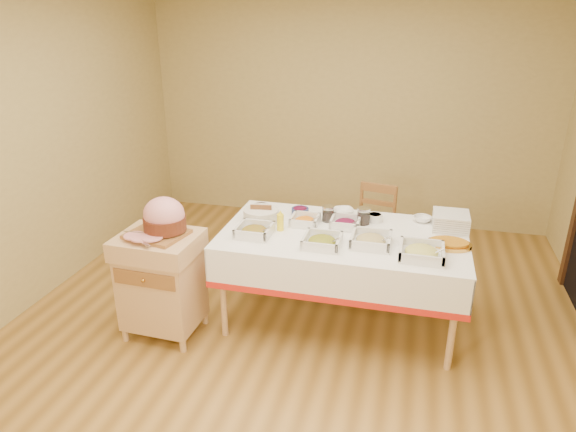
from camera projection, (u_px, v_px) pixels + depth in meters
The scene contains 22 objects.
room_shell at pixel (296, 173), 3.45m from camera, with size 5.00×5.00×5.00m.
dining_table at pixel (343, 253), 3.91m from camera, with size 1.82×1.02×0.76m.
butcher_cart at pixel (161, 279), 3.81m from camera, with size 0.59×0.50×0.81m.
dining_chair at pixel (373, 229), 4.76m from camera, with size 0.43×0.42×0.83m.
ham_on_board at pixel (163, 219), 3.65m from camera, with size 0.43×0.41×0.28m.
serving_dish_a at pixel (254, 231), 3.81m from camera, with size 0.26×0.25×0.11m.
serving_dish_b at pixel (322, 241), 3.64m from camera, with size 0.26×0.26×0.11m.
serving_dish_c at pixel (371, 240), 3.65m from camera, with size 0.28×0.28×0.11m.
serving_dish_d at pixel (422, 252), 3.47m from camera, with size 0.30×0.30×0.11m.
serving_dish_e at pixel (305, 220), 4.00m from camera, with size 0.22×0.21×0.10m.
serving_dish_f at pixel (345, 223), 3.95m from camera, with size 0.23×0.22×0.11m.
small_bowl_left at pixel (261, 207), 4.27m from camera, with size 0.13×0.13×0.06m.
small_bowl_mid at pixel (300, 211), 4.18m from camera, with size 0.14×0.14×0.06m.
small_bowl_right at pixel (375, 217), 4.05m from camera, with size 0.12×0.12×0.06m.
bowl_white_imported at pixel (343, 211), 4.22m from camera, with size 0.17×0.17×0.04m, color silver.
bowl_small_imported at pixel (422, 219), 4.05m from camera, with size 0.14×0.14×0.04m, color silver.
preserve_jar_left at pixel (328, 214), 4.05m from camera, with size 0.10×0.10×0.13m.
preserve_jar_right at pixel (363, 217), 4.00m from camera, with size 0.10×0.10×0.13m.
mustard_bottle at pixel (280, 221), 3.87m from camera, with size 0.05×0.05×0.16m.
bread_basket at pixel (261, 215), 4.05m from camera, with size 0.28×0.28×0.12m.
plate_stack at pixel (451, 221), 3.90m from camera, with size 0.27×0.27×0.13m.
brass_platter at pixel (449, 244), 3.63m from camera, with size 0.32×0.23×0.04m.
Camera 1 is at (0.77, -3.22, 2.32)m, focal length 32.00 mm.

